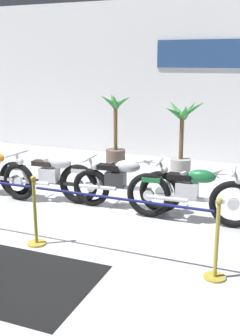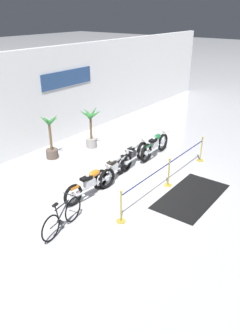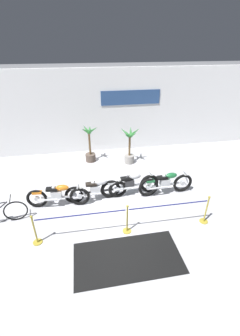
{
  "view_description": "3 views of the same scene",
  "coord_description": "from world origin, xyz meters",
  "px_view_note": "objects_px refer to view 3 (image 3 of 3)",
  "views": [
    {
      "loc": [
        3.49,
        -6.04,
        2.66
      ],
      "look_at": [
        0.56,
        1.05,
        0.67
      ],
      "focal_mm": 45.0,
      "sensor_mm": 36.0,
      "label": 1
    },
    {
      "loc": [
        -8.91,
        -5.99,
        5.65
      ],
      "look_at": [
        -0.73,
        0.27,
        0.59
      ],
      "focal_mm": 35.0,
      "sensor_mm": 36.0,
      "label": 2
    },
    {
      "loc": [
        -0.95,
        -6.29,
        5.3
      ],
      "look_at": [
        0.34,
        1.27,
        0.92
      ],
      "focal_mm": 24.0,
      "sensor_mm": 36.0,
      "label": 3
    }
  ],
  "objects_px": {
    "motorcycle_orange_0": "(58,195)",
    "motorcycle_silver_1": "(97,190)",
    "stanchion_far_left": "(88,220)",
    "potted_palm_right_of_row": "(130,148)",
    "motorcycle_silver_2": "(131,184)",
    "floor_banner": "(128,258)",
    "motorcycle_green_3": "(166,183)",
    "stanchion_mid_right": "(205,213)",
    "potted_palm_left_of_row": "(90,147)",
    "stanchion_mid_left": "(127,223)"
  },
  "relations": [
    {
      "from": "motorcycle_orange_0",
      "to": "motorcycle_silver_1",
      "type": "bearing_deg",
      "value": 5.3
    },
    {
      "from": "motorcycle_silver_1",
      "to": "motorcycle_green_3",
      "type": "distance_m",
      "value": 2.69
    },
    {
      "from": "motorcycle_silver_2",
      "to": "stanchion_mid_left",
      "type": "xyz_separation_m",
      "value": [
        -0.52,
        -1.92,
        -0.11
      ]
    },
    {
      "from": "motorcycle_green_3",
      "to": "potted_palm_right_of_row",
      "type": "bearing_deg",
      "value": 107.33
    },
    {
      "from": "floor_banner",
      "to": "motorcycle_silver_1",
      "type": "bearing_deg",
      "value": 102.24
    },
    {
      "from": "motorcycle_silver_1",
      "to": "stanchion_far_left",
      "type": "bearing_deg",
      "value": -102.14
    },
    {
      "from": "motorcycle_orange_0",
      "to": "motorcycle_green_3",
      "type": "distance_m",
      "value": 4.07
    },
    {
      "from": "motorcycle_silver_2",
      "to": "motorcycle_silver_1",
      "type": "bearing_deg",
      "value": -174.2
    },
    {
      "from": "stanchion_far_left",
      "to": "motorcycle_green_3",
      "type": "bearing_deg",
      "value": 29.48
    },
    {
      "from": "motorcycle_silver_1",
      "to": "motorcycle_silver_2",
      "type": "bearing_deg",
      "value": 5.8
    },
    {
      "from": "motorcycle_silver_1",
      "to": "motorcycle_silver_2",
      "type": "height_order",
      "value": "motorcycle_silver_2"
    },
    {
      "from": "floor_banner",
      "to": "motorcycle_silver_2",
      "type": "bearing_deg",
      "value": 76.26
    },
    {
      "from": "motorcycle_orange_0",
      "to": "potted_palm_left_of_row",
      "type": "bearing_deg",
      "value": 68.54
    },
    {
      "from": "motorcycle_silver_1",
      "to": "stanchion_mid_right",
      "type": "relative_size",
      "value": 2.22
    },
    {
      "from": "stanchion_far_left",
      "to": "stanchion_mid_left",
      "type": "xyz_separation_m",
      "value": [
        1.18,
        0.0,
        -0.3
      ]
    },
    {
      "from": "potted_palm_right_of_row",
      "to": "potted_palm_left_of_row",
      "type": "bearing_deg",
      "value": 164.85
    },
    {
      "from": "motorcycle_orange_0",
      "to": "stanchion_mid_right",
      "type": "height_order",
      "value": "stanchion_mid_right"
    },
    {
      "from": "motorcycle_silver_1",
      "to": "motorcycle_orange_0",
      "type": "bearing_deg",
      "value": -174.7
    },
    {
      "from": "motorcycle_silver_2",
      "to": "potted_palm_right_of_row",
      "type": "relative_size",
      "value": 1.29
    },
    {
      "from": "motorcycle_silver_2",
      "to": "stanchion_mid_left",
      "type": "bearing_deg",
      "value": -105.01
    },
    {
      "from": "motorcycle_silver_1",
      "to": "stanchion_mid_right",
      "type": "bearing_deg",
      "value": -27.6
    },
    {
      "from": "motorcycle_orange_0",
      "to": "potted_palm_left_of_row",
      "type": "xyz_separation_m",
      "value": [
        1.32,
        3.37,
        0.3
      ]
    },
    {
      "from": "motorcycle_orange_0",
      "to": "motorcycle_green_3",
      "type": "relative_size",
      "value": 1.02
    },
    {
      "from": "motorcycle_orange_0",
      "to": "motorcycle_silver_2",
      "type": "relative_size",
      "value": 0.96
    },
    {
      "from": "motorcycle_silver_2",
      "to": "floor_banner",
      "type": "height_order",
      "value": "motorcycle_silver_2"
    },
    {
      "from": "potted_palm_left_of_row",
      "to": "motorcycle_orange_0",
      "type": "bearing_deg",
      "value": -111.46
    },
    {
      "from": "motorcycle_silver_1",
      "to": "stanchion_far_left",
      "type": "distance_m",
      "value": 1.84
    },
    {
      "from": "motorcycle_green_3",
      "to": "potted_palm_left_of_row",
      "type": "relative_size",
      "value": 1.16
    },
    {
      "from": "stanchion_far_left",
      "to": "potted_palm_right_of_row",
      "type": "bearing_deg",
      "value": 64.03
    },
    {
      "from": "motorcycle_silver_2",
      "to": "floor_banner",
      "type": "xyz_separation_m",
      "value": [
        -0.69,
        -2.92,
        -0.47
      ]
    },
    {
      "from": "motorcycle_silver_2",
      "to": "motorcycle_green_3",
      "type": "xyz_separation_m",
      "value": [
        1.37,
        -0.19,
        0.02
      ]
    },
    {
      "from": "potted_palm_right_of_row",
      "to": "stanchion_mid_left",
      "type": "bearing_deg",
      "value": -102.69
    },
    {
      "from": "motorcycle_silver_1",
      "to": "floor_banner",
      "type": "bearing_deg",
      "value": -77.28
    },
    {
      "from": "potted_palm_left_of_row",
      "to": "potted_palm_right_of_row",
      "type": "xyz_separation_m",
      "value": [
        1.88,
        -0.51,
        0.04
      ]
    },
    {
      "from": "motorcycle_silver_1",
      "to": "motorcycle_green_3",
      "type": "xyz_separation_m",
      "value": [
        2.69,
        -0.05,
        0.03
      ]
    },
    {
      "from": "stanchion_mid_left",
      "to": "stanchion_far_left",
      "type": "bearing_deg",
      "value": 180.0
    },
    {
      "from": "motorcycle_green_3",
      "to": "floor_banner",
      "type": "relative_size",
      "value": 0.74
    },
    {
      "from": "motorcycle_silver_2",
      "to": "stanchion_mid_right",
      "type": "height_order",
      "value": "stanchion_mid_right"
    },
    {
      "from": "motorcycle_silver_1",
      "to": "stanchion_mid_left",
      "type": "relative_size",
      "value": 2.22
    },
    {
      "from": "stanchion_mid_right",
      "to": "motorcycle_orange_0",
      "type": "bearing_deg",
      "value": 160.92
    },
    {
      "from": "motorcycle_orange_0",
      "to": "motorcycle_silver_1",
      "type": "relative_size",
      "value": 0.96
    },
    {
      "from": "motorcycle_silver_1",
      "to": "stanchion_mid_right",
      "type": "xyz_separation_m",
      "value": [
        3.42,
        -1.79,
        -0.11
      ]
    },
    {
      "from": "motorcycle_orange_0",
      "to": "stanchion_far_left",
      "type": "bearing_deg",
      "value": -59.06
    },
    {
      "from": "motorcycle_green_3",
      "to": "stanchion_mid_right",
      "type": "xyz_separation_m",
      "value": [
        0.74,
        -1.74,
        -0.13
      ]
    },
    {
      "from": "stanchion_far_left",
      "to": "motorcycle_orange_0",
      "type": "bearing_deg",
      "value": 120.94
    },
    {
      "from": "motorcycle_green_3",
      "to": "floor_banner",
      "type": "xyz_separation_m",
      "value": [
        -2.06,
        -2.73,
        -0.49
      ]
    },
    {
      "from": "stanchion_mid_right",
      "to": "motorcycle_silver_1",
      "type": "bearing_deg",
      "value": 152.4
    },
    {
      "from": "motorcycle_orange_0",
      "to": "potted_palm_left_of_row",
      "type": "height_order",
      "value": "potted_palm_left_of_row"
    },
    {
      "from": "motorcycle_silver_2",
      "to": "stanchion_mid_right",
      "type": "distance_m",
      "value": 2.86
    },
    {
      "from": "potted_palm_right_of_row",
      "to": "motorcycle_silver_2",
      "type": "bearing_deg",
      "value": -100.95
    }
  ]
}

